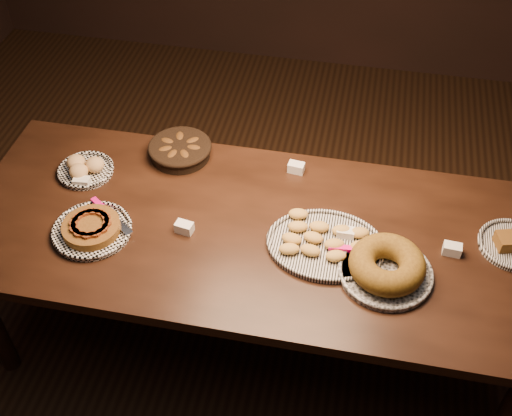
% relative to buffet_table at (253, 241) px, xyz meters
% --- Properties ---
extents(ground, '(5.00, 5.00, 0.00)m').
position_rel_buffet_table_xyz_m(ground, '(0.00, 0.00, -0.68)').
color(ground, black).
rests_on(ground, ground).
extents(buffet_table, '(2.40, 1.00, 0.75)m').
position_rel_buffet_table_xyz_m(buffet_table, '(0.00, 0.00, 0.00)').
color(buffet_table, black).
rests_on(buffet_table, ground).
extents(apple_tart_plate, '(0.33, 0.33, 0.06)m').
position_rel_buffet_table_xyz_m(apple_tart_plate, '(-0.63, -0.15, 0.10)').
color(apple_tart_plate, white).
rests_on(apple_tart_plate, buffet_table).
extents(madeleine_platter, '(0.46, 0.38, 0.05)m').
position_rel_buffet_table_xyz_m(madeleine_platter, '(0.30, -0.04, 0.09)').
color(madeleine_platter, black).
rests_on(madeleine_platter, buffet_table).
extents(bundt_cake_plate, '(0.41, 0.36, 0.11)m').
position_rel_buffet_table_xyz_m(bundt_cake_plate, '(0.54, -0.14, 0.12)').
color(bundt_cake_plate, black).
rests_on(bundt_cake_plate, buffet_table).
extents(croissant_basket, '(0.35, 0.35, 0.07)m').
position_rel_buffet_table_xyz_m(croissant_basket, '(-0.41, 0.38, 0.11)').
color(croissant_basket, black).
rests_on(croissant_basket, buffet_table).
extents(bread_roll_plate, '(0.25, 0.25, 0.08)m').
position_rel_buffet_table_xyz_m(bread_roll_plate, '(-0.79, 0.19, 0.10)').
color(bread_roll_plate, white).
rests_on(bread_roll_plate, buffet_table).
extents(tent_cards, '(1.63, 0.50, 0.04)m').
position_rel_buffet_table_xyz_m(tent_cards, '(0.05, 0.09, 0.10)').
color(tent_cards, white).
rests_on(tent_cards, buffet_table).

